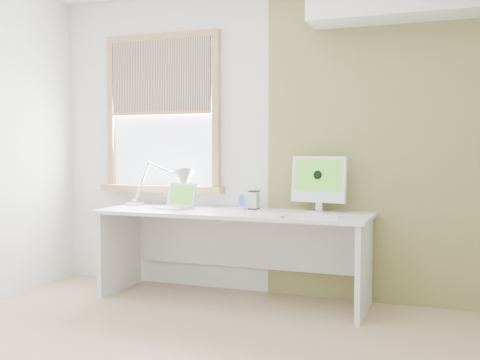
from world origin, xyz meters
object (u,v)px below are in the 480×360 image
at_px(desk_lamp, 174,183).
at_px(external_drive, 254,200).
at_px(desk, 235,234).
at_px(imac, 319,181).
at_px(laptop, 177,202).

distance_m(desk_lamp, external_drive, 0.73).
bearing_deg(external_drive, desk, -127.75).
height_order(desk, imac, imac).
height_order(desk, external_drive, external_drive).
xyz_separation_m(desk_lamp, imac, (1.26, 0.04, 0.04)).
bearing_deg(desk_lamp, imac, 1.95).
relative_size(desk_lamp, imac, 1.56).
bearing_deg(imac, desk, -167.42).
bearing_deg(desk, external_drive, 52.25).
xyz_separation_m(desk_lamp, laptop, (0.09, -0.13, -0.15)).
height_order(laptop, imac, imac).
xyz_separation_m(desk, laptop, (-0.51, -0.03, 0.25)).
bearing_deg(desk_lamp, desk, -9.81).
height_order(desk_lamp, external_drive, desk_lamp).
distance_m(desk_lamp, imac, 1.26).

